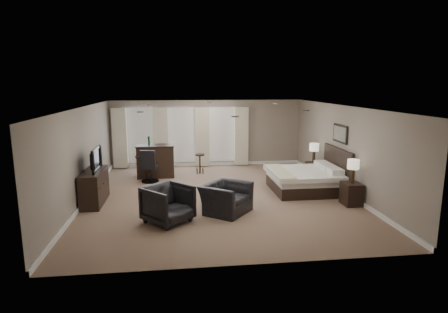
{
  "coord_description": "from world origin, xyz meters",
  "views": [
    {
      "loc": [
        -1.15,
        -10.43,
        3.23
      ],
      "look_at": [
        0.2,
        0.4,
        1.1
      ],
      "focal_mm": 30.0,
      "sensor_mm": 36.0,
      "label": 1
    }
  ],
  "objects": [
    {
      "name": "bar_stool_left",
      "position": [
        -2.43,
        2.34,
        0.41
      ],
      "size": [
        0.41,
        0.41,
        0.82
      ],
      "primitive_type": "cube",
      "rotation": [
        0.0,
        0.0,
        0.07
      ],
      "color": "black",
      "rests_on": "ground"
    },
    {
      "name": "desk_chair",
      "position": [
        -2.11,
        1.9,
        0.56
      ],
      "size": [
        0.65,
        0.65,
        1.12
      ],
      "primitive_type": "cube",
      "rotation": [
        0.0,
        0.0,
        2.99
      ],
      "color": "black",
      "rests_on": "ground"
    },
    {
      "name": "bed",
      "position": [
        2.58,
        0.24,
        0.66
      ],
      "size": [
        2.06,
        1.97,
        1.31
      ],
      "primitive_type": "cube",
      "color": "silver",
      "rests_on": "ground"
    },
    {
      "name": "nightstand_near",
      "position": [
        3.47,
        -1.21,
        0.3
      ],
      "size": [
        0.46,
        0.56,
        0.61
      ],
      "primitive_type": "cube",
      "color": "black",
      "rests_on": "ground"
    },
    {
      "name": "bar_stool_right",
      "position": [
        -0.37,
        2.9,
        0.36
      ],
      "size": [
        0.35,
        0.35,
        0.72
      ],
      "primitive_type": "cube",
      "rotation": [
        0.0,
        0.0,
        -0.01
      ],
      "color": "black",
      "rests_on": "ground"
    },
    {
      "name": "tv",
      "position": [
        -3.45,
        -0.19,
        0.98
      ],
      "size": [
        0.63,
        1.09,
        0.14
      ],
      "primitive_type": "imported",
      "rotation": [
        0.0,
        0.0,
        1.57
      ],
      "color": "black",
      "rests_on": "dresser"
    },
    {
      "name": "dresser",
      "position": [
        -3.45,
        -0.19,
        0.46
      ],
      "size": [
        0.51,
        1.57,
        0.91
      ],
      "primitive_type": "cube",
      "color": "black",
      "rests_on": "ground"
    },
    {
      "name": "bar_counter",
      "position": [
        -1.94,
        2.58,
        0.57
      ],
      "size": [
        1.32,
        0.68,
        1.15
      ],
      "primitive_type": "cube",
      "color": "black",
      "rests_on": "ground"
    },
    {
      "name": "nightstand_far",
      "position": [
        3.47,
        1.69,
        0.28
      ],
      "size": [
        0.42,
        0.52,
        0.57
      ],
      "primitive_type": "cube",
      "color": "black",
      "rests_on": "ground"
    },
    {
      "name": "room",
      "position": [
        0.0,
        0.0,
        1.3
      ],
      "size": [
        7.6,
        8.6,
        2.64
      ],
      "color": "brown",
      "rests_on": "ground"
    },
    {
      "name": "lamp_near",
      "position": [
        3.47,
        -1.21,
        0.93
      ],
      "size": [
        0.31,
        0.31,
        0.64
      ],
      "primitive_type": "cube",
      "color": "beige",
      "rests_on": "nightstand_near"
    },
    {
      "name": "armchair_near",
      "position": [
        0.03,
        -1.39,
        0.5
      ],
      "size": [
        1.3,
        1.37,
        1.01
      ],
      "primitive_type": "imported",
      "rotation": [
        0.0,
        0.0,
        0.9
      ],
      "color": "black",
      "rests_on": "ground"
    },
    {
      "name": "wall_art",
      "position": [
        3.7,
        0.24,
        1.75
      ],
      "size": [
        0.04,
        0.96,
        0.56
      ],
      "primitive_type": "cube",
      "color": "slate",
      "rests_on": "room"
    },
    {
      "name": "armchair_far",
      "position": [
        -1.41,
        -1.92,
        0.49
      ],
      "size": [
        1.31,
        1.31,
        0.98
      ],
      "primitive_type": "imported",
      "rotation": [
        0.0,
        0.0,
        0.76
      ],
      "color": "black",
      "rests_on": "ground"
    },
    {
      "name": "lamp_far",
      "position": [
        3.47,
        1.69,
        0.9
      ],
      "size": [
        0.32,
        0.32,
        0.66
      ],
      "primitive_type": "cube",
      "color": "beige",
      "rests_on": "nightstand_far"
    },
    {
      "name": "window_bay",
      "position": [
        -1.0,
        4.11,
        1.2
      ],
      "size": [
        5.25,
        0.2,
        2.3
      ],
      "color": "silver",
      "rests_on": "room"
    }
  ]
}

